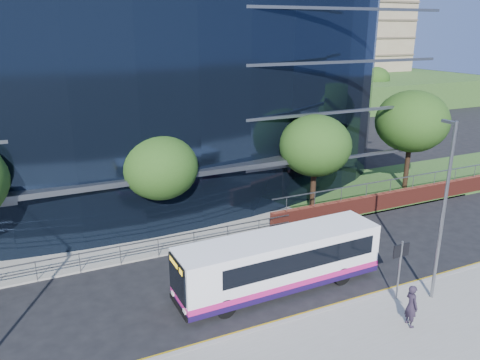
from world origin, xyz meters
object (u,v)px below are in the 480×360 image
tree_far_c (315,146)px  streetlight_east (444,208)px  street_sign (401,258)px  pedestrian (411,306)px  tree_far_d (412,121)px  tree_dist_e (293,83)px  tree_far_b (160,167)px  city_bus (281,261)px  tree_dist_f (376,79)px

tree_far_c → streetlight_east: size_ratio=0.81×
street_sign → pedestrian: street_sign is taller
streetlight_east → pedestrian: bearing=-154.1°
tree_far_d → tree_dist_e: (8.00, 30.00, -0.65)m
pedestrian → tree_far_b: bearing=36.1°
city_bus → tree_far_b: bearing=111.7°
tree_far_c → tree_far_d: tree_far_d is taller
tree_far_c → tree_dist_e: 35.36m
street_sign → tree_far_b: (-7.50, 11.09, 2.06)m
tree_far_b → streetlight_east: 14.74m
tree_far_b → city_bus: size_ratio=0.61×
city_bus → tree_dist_e: bearing=57.1°
streetlight_east → tree_dist_e: bearing=66.9°
tree_dist_e → tree_dist_f: bearing=7.1°
streetlight_east → city_bus: (-5.64, 3.74, -3.02)m
streetlight_east → city_bus: 7.41m
tree_far_b → tree_dist_e: 40.74m
streetlight_east → pedestrian: streetlight_east is taller
tree_far_c → streetlight_east: 11.22m
tree_far_b → tree_far_d: bearing=1.5°
tree_far_b → tree_far_d: size_ratio=0.81×
tree_dist_e → pedestrian: tree_dist_e is taller
tree_far_b → tree_far_c: 10.02m
pedestrian → tree_far_d: bearing=-33.9°
tree_far_c → tree_dist_f: size_ratio=1.08×
tree_far_c → pedestrian: (-3.44, -12.36, -3.48)m
tree_far_b → tree_dist_f: size_ratio=1.00×
tree_far_d → city_bus: bearing=-151.7°
tree_dist_e → tree_dist_f: tree_dist_e is taller
tree_far_d → tree_dist_f: bearing=53.1°
tree_far_d → tree_dist_f: size_ratio=1.23×
tree_far_b → tree_dist_f: (43.00, 32.50, 0.00)m
tree_dist_e → pedestrian: (-20.44, -43.36, -3.48)m
tree_dist_e → street_sign: bearing=-115.1°
tree_dist_e → tree_dist_f: (16.00, 2.00, -0.33)m
tree_far_d → pedestrian: size_ratio=4.12×
city_bus → pedestrian: size_ratio=5.52×
tree_dist_f → pedestrian: tree_dist_f is taller
street_sign → city_bus: street_sign is taller
tree_far_b → tree_far_d: (19.00, 0.50, 0.98)m
street_sign → tree_dist_e: (19.50, 41.59, 2.39)m
tree_dist_e → pedestrian: 48.06m
street_sign → tree_dist_e: tree_dist_e is taller
tree_far_b → tree_far_c: bearing=-2.9°
tree_far_c → tree_far_d: (9.00, 1.00, 0.65)m
tree_far_b → tree_dist_f: 53.90m
street_sign → tree_dist_f: 56.25m
tree_dist_f → city_bus: tree_dist_f is taller
tree_far_c → streetlight_east: (-1.00, -11.17, -0.10)m
tree_dist_f → tree_far_b: bearing=-142.9°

